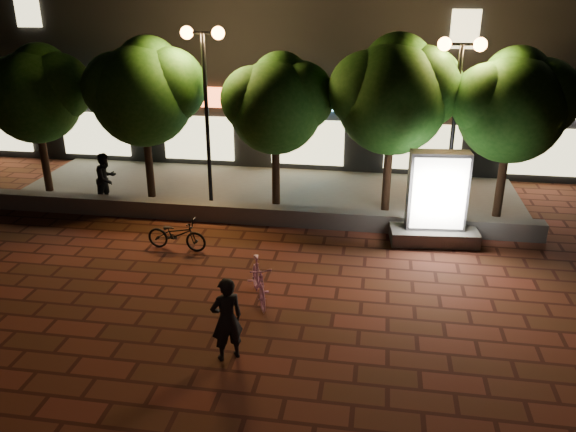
% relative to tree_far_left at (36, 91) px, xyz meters
% --- Properties ---
extents(ground, '(80.00, 80.00, 0.00)m').
position_rel_tree_far_left_xyz_m(ground, '(6.95, -5.46, -3.29)').
color(ground, maroon).
rests_on(ground, ground).
extents(retaining_wall, '(16.00, 0.45, 0.50)m').
position_rel_tree_far_left_xyz_m(retaining_wall, '(6.95, -1.46, -3.04)').
color(retaining_wall, '#615F5A').
rests_on(retaining_wall, ground).
extents(sidewalk, '(16.00, 5.00, 0.08)m').
position_rel_tree_far_left_xyz_m(sidewalk, '(6.95, 1.04, -3.25)').
color(sidewalk, '#615F5A').
rests_on(sidewalk, ground).
extents(building_block, '(28.00, 8.12, 11.30)m').
position_rel_tree_far_left_xyz_m(building_block, '(6.94, 7.53, 1.70)').
color(building_block, black).
rests_on(building_block, ground).
extents(tree_far_left, '(3.36, 2.80, 4.63)m').
position_rel_tree_far_left_xyz_m(tree_far_left, '(0.00, 0.00, 0.00)').
color(tree_far_left, black).
rests_on(tree_far_left, sidewalk).
extents(tree_left, '(3.60, 3.00, 4.89)m').
position_rel_tree_far_left_xyz_m(tree_left, '(3.50, 0.00, 0.15)').
color(tree_left, black).
rests_on(tree_left, sidewalk).
extents(tree_mid, '(3.24, 2.70, 4.50)m').
position_rel_tree_far_left_xyz_m(tree_mid, '(7.50, -0.00, -0.08)').
color(tree_mid, black).
rests_on(tree_mid, sidewalk).
extents(tree_right, '(3.72, 3.10, 5.07)m').
position_rel_tree_far_left_xyz_m(tree_right, '(10.80, 0.00, 0.27)').
color(tree_right, black).
rests_on(tree_right, sidewalk).
extents(tree_far_right, '(3.48, 2.90, 4.76)m').
position_rel_tree_far_left_xyz_m(tree_far_right, '(14.00, 0.00, 0.08)').
color(tree_far_right, black).
rests_on(tree_far_right, sidewalk).
extents(street_lamp_left, '(1.26, 0.36, 5.18)m').
position_rel_tree_far_left_xyz_m(street_lamp_left, '(5.45, -0.26, 0.74)').
color(street_lamp_left, black).
rests_on(street_lamp_left, sidewalk).
extents(street_lamp_right, '(1.26, 0.36, 4.98)m').
position_rel_tree_far_left_xyz_m(street_lamp_right, '(12.45, -0.26, 0.60)').
color(street_lamp_right, black).
rests_on(street_lamp_right, sidewalk).
extents(ad_kiosk, '(2.34, 1.32, 2.44)m').
position_rel_tree_far_left_xyz_m(ad_kiosk, '(12.01, -1.96, -2.31)').
color(ad_kiosk, '#615F5A').
rests_on(ad_kiosk, ground).
extents(scooter_pink, '(0.97, 1.63, 0.94)m').
position_rel_tree_far_left_xyz_m(scooter_pink, '(8.09, -5.75, -2.82)').
color(scooter_pink, '#F39CDD').
rests_on(scooter_pink, ground).
extents(rider, '(0.71, 0.66, 1.63)m').
position_rel_tree_far_left_xyz_m(rider, '(7.96, -7.86, -2.48)').
color(rider, black).
rests_on(rider, ground).
extents(scooter_parked, '(1.62, 0.68, 0.83)m').
position_rel_tree_far_left_xyz_m(scooter_parked, '(5.50, -3.55, -2.88)').
color(scooter_parked, black).
rests_on(scooter_parked, ground).
extents(pedestrian, '(0.81, 0.92, 1.60)m').
position_rel_tree_far_left_xyz_m(pedestrian, '(2.40, -0.90, -2.41)').
color(pedestrian, black).
rests_on(pedestrian, sidewalk).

